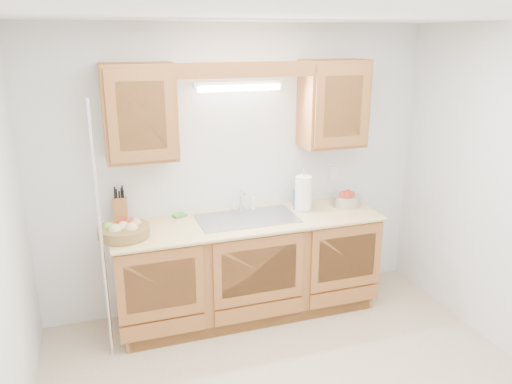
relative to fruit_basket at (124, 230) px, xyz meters
name	(u,v)px	position (x,y,z in m)	size (l,w,h in m)	color
room	(306,230)	(1.03, -1.13, 0.29)	(3.52, 3.50, 2.50)	#C7B38F
base_cabinets	(248,268)	(1.03, 0.07, -0.52)	(2.20, 0.60, 0.86)	#95592B
countertop	(248,222)	(1.03, 0.05, -0.08)	(2.30, 0.63, 0.04)	tan
upper_cabinet_left	(139,113)	(0.20, 0.20, 0.87)	(0.55, 0.33, 0.75)	#95592B
upper_cabinet_right	(333,104)	(1.86, 0.20, 0.87)	(0.55, 0.33, 0.75)	#95592B
valance	(247,70)	(1.03, 0.06, 1.18)	(2.20, 0.05, 0.12)	#95592B
fluorescent_fixture	(239,86)	(1.03, 0.29, 1.04)	(0.76, 0.08, 0.08)	white
sink	(247,226)	(1.03, 0.08, -0.13)	(0.84, 0.46, 0.36)	#9E9EA3
wire_shelf_pole	(101,236)	(-0.17, -0.20, 0.04)	(0.03, 0.03, 2.00)	silver
outlet_plate	(334,173)	(1.98, 0.36, 0.19)	(0.08, 0.01, 0.12)	white
fruit_basket	(124,230)	(0.00, 0.00, 0.00)	(0.52, 0.52, 0.12)	olive
knife_block	(121,211)	(0.00, 0.27, 0.06)	(0.13, 0.20, 0.33)	#95592B
orange_canister	(299,194)	(1.57, 0.23, 0.07)	(0.10, 0.10, 0.24)	#D75A0B
soap_bottle	(299,195)	(1.57, 0.22, 0.05)	(0.10, 0.10, 0.22)	#2355B3
sponge	(180,215)	(0.49, 0.31, -0.05)	(0.13, 0.11, 0.02)	#CC333F
paper_towel	(303,193)	(1.57, 0.13, 0.10)	(0.19, 0.19, 0.37)	silver
apple_bowl	(346,199)	(1.99, 0.12, 0.01)	(0.28, 0.28, 0.14)	silver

